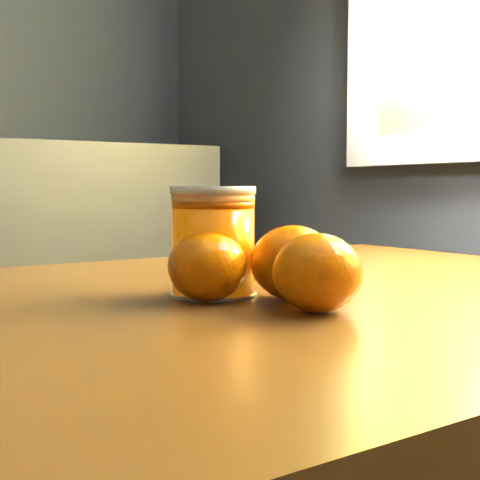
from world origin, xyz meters
TOP-DOWN VIEW (x-y plane):
  - table at (1.04, 0.16)m, footprint 0.97×0.70m
  - juice_glass at (1.01, 0.16)m, footprint 0.08×0.08m
  - orange_front at (1.06, 0.10)m, footprint 0.08×0.08m
  - orange_back at (0.99, 0.13)m, footprint 0.08×0.08m
  - orange_extra at (1.04, 0.05)m, footprint 0.09×0.09m

SIDE VIEW (x-z plane):
  - table at x=1.04m, z-range 0.26..0.96m
  - orange_back at x=0.99m, z-range 0.70..0.76m
  - orange_extra at x=1.04m, z-range 0.70..0.76m
  - orange_front at x=1.06m, z-range 0.70..0.76m
  - juice_glass at x=1.01m, z-range 0.70..0.79m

